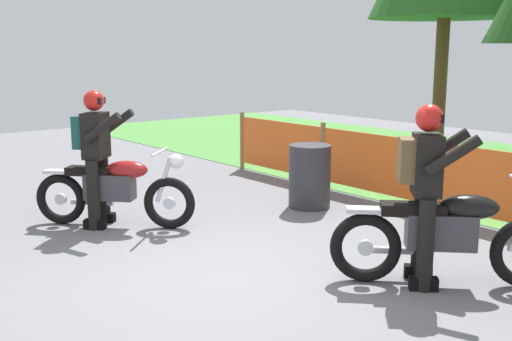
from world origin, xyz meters
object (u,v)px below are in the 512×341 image
object	(u,v)px
motorcycle_trailing	(115,189)
rider_lead	(425,185)
rider_trailing	(96,151)
motorcycle_lead	(448,234)
spare_drum	(310,176)

from	to	relation	value
motorcycle_trailing	rider_lead	distance (m)	3.83
motorcycle_trailing	rider_lead	size ratio (longest dim) A/B	0.94
rider_lead	rider_trailing	distance (m)	4.01
motorcycle_lead	rider_lead	bearing A→B (deg)	-179.49
motorcycle_lead	motorcycle_trailing	world-z (taller)	motorcycle_lead
rider_lead	spare_drum	bearing A→B (deg)	111.78
rider_lead	rider_trailing	xyz separation A→B (m)	(-3.72, -1.49, 0.00)
rider_trailing	spare_drum	xyz separation A→B (m)	(1.00, 2.69, -0.51)
rider_lead	spare_drum	size ratio (longest dim) A/B	1.92
rider_trailing	motorcycle_lead	bearing A→B (deg)	-19.31
motorcycle_lead	rider_trailing	xyz separation A→B (m)	(-3.89, -1.65, 0.46)
rider_trailing	motorcycle_trailing	bearing A→B (deg)	0.51
motorcycle_lead	motorcycle_trailing	distance (m)	4.02
motorcycle_trailing	spare_drum	world-z (taller)	motorcycle_trailing
motorcycle_trailing	rider_lead	xyz separation A→B (m)	(3.56, 1.34, 0.48)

